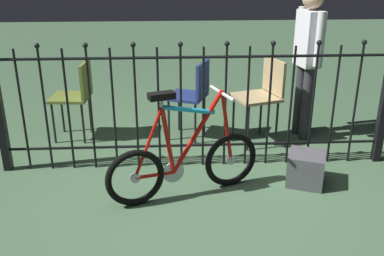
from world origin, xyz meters
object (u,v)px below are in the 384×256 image
object	(u,v)px
person_visitor	(308,52)
display_crate	(306,169)
chair_navy	(193,92)
chair_olive	(77,92)
bicycle	(185,161)
chair_tan	(263,91)

from	to	relation	value
person_visitor	display_crate	xyz separation A→B (m)	(-0.26, -1.05, -0.78)
person_visitor	display_crate	world-z (taller)	person_visitor
chair_navy	display_crate	xyz separation A→B (m)	(0.91, -1.07, -0.38)
chair_olive	person_visitor	bearing A→B (deg)	-1.99
chair_navy	display_crate	size ratio (longest dim) A/B	2.76
bicycle	person_visitor	size ratio (longest dim) A/B	0.80
chair_navy	person_visitor	size ratio (longest dim) A/B	0.54
person_visitor	bicycle	bearing A→B (deg)	-137.71
chair_navy	chair_tan	size ratio (longest dim) A/B	0.96
chair_navy	display_crate	world-z (taller)	chair_navy
chair_olive	chair_tan	bearing A→B (deg)	-5.98
bicycle	display_crate	size ratio (longest dim) A/B	4.15
chair_navy	bicycle	bearing A→B (deg)	-96.62
person_visitor	chair_olive	bearing A→B (deg)	178.01
bicycle	chair_olive	world-z (taller)	bicycle
display_crate	chair_olive	bearing A→B (deg)	151.83
chair_navy	person_visitor	world-z (taller)	person_visitor
bicycle	chair_olive	xyz separation A→B (m)	(-1.07, 1.27, 0.21)
bicycle	person_visitor	world-z (taller)	person_visitor
chair_olive	chair_navy	world-z (taller)	chair_navy
chair_olive	chair_tan	distance (m)	1.93
bicycle	chair_navy	world-z (taller)	bicycle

